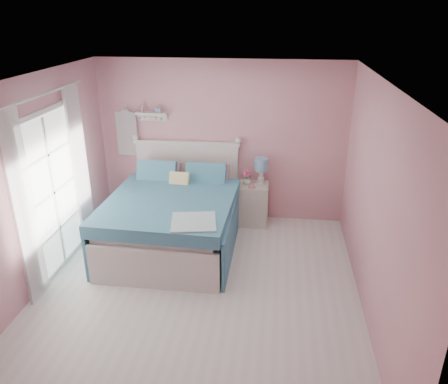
% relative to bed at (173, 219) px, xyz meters
% --- Properties ---
extents(floor, '(4.50, 4.50, 0.00)m').
position_rel_bed_xyz_m(floor, '(0.57, -1.12, -0.43)').
color(floor, silver).
rests_on(floor, ground).
extents(room_shell, '(4.50, 4.50, 4.50)m').
position_rel_bed_xyz_m(room_shell, '(0.57, -1.12, 1.16)').
color(room_shell, '#C97F8E').
rests_on(room_shell, floor).
extents(bed, '(1.83, 2.28, 1.31)m').
position_rel_bed_xyz_m(bed, '(0.00, 0.00, 0.00)').
color(bed, silver).
rests_on(bed, floor).
extents(nightstand, '(0.47, 0.46, 0.68)m').
position_rel_bed_xyz_m(nightstand, '(1.12, 0.88, -0.08)').
color(nightstand, beige).
rests_on(nightstand, floor).
extents(table_lamp, '(0.22, 0.22, 0.44)m').
position_rel_bed_xyz_m(table_lamp, '(1.23, 0.92, 0.56)').
color(table_lamp, white).
rests_on(table_lamp, nightstand).
extents(vase, '(0.18, 0.18, 0.14)m').
position_rel_bed_xyz_m(vase, '(1.01, 0.89, 0.33)').
color(vase, silver).
rests_on(vase, nightstand).
extents(teacup, '(0.12, 0.12, 0.07)m').
position_rel_bed_xyz_m(teacup, '(1.10, 0.75, 0.29)').
color(teacup, pink).
rests_on(teacup, nightstand).
extents(roses, '(0.14, 0.11, 0.12)m').
position_rel_bed_xyz_m(roses, '(1.00, 0.89, 0.44)').
color(roses, '#E44E7E').
rests_on(roses, vase).
extents(wall_shelf, '(0.50, 0.15, 0.25)m').
position_rel_bed_xyz_m(wall_shelf, '(-0.55, 1.07, 1.31)').
color(wall_shelf, silver).
rests_on(wall_shelf, room_shell).
extents(hanging_dress, '(0.34, 0.03, 0.72)m').
position_rel_bed_xyz_m(hanging_dress, '(-0.98, 1.06, 0.97)').
color(hanging_dress, white).
rests_on(hanging_dress, room_shell).
extents(french_door, '(0.04, 1.32, 2.16)m').
position_rel_bed_xyz_m(french_door, '(-1.40, -0.72, 0.65)').
color(french_door, silver).
rests_on(french_door, floor).
extents(curtain_near, '(0.04, 0.40, 2.32)m').
position_rel_bed_xyz_m(curtain_near, '(-1.35, -1.47, 0.75)').
color(curtain_near, white).
rests_on(curtain_near, floor).
extents(curtain_far, '(0.04, 0.40, 2.32)m').
position_rel_bed_xyz_m(curtain_far, '(-1.35, 0.02, 0.75)').
color(curtain_far, white).
rests_on(curtain_far, floor).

